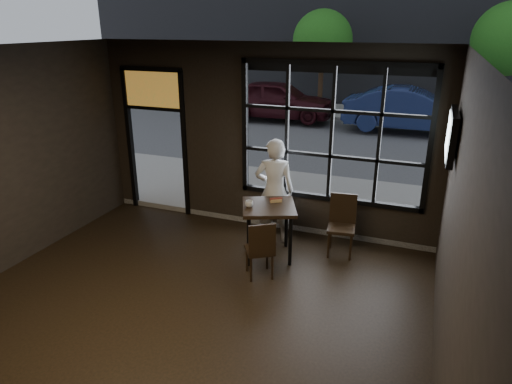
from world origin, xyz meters
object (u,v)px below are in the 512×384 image
at_px(chair_near, 259,248).
at_px(navy_car, 411,109).
at_px(man, 274,191).
at_px(cafe_table, 269,231).

height_order(chair_near, navy_car, navy_car).
height_order(chair_near, man, man).
distance_m(chair_near, navy_car, 10.33).
bearing_deg(navy_car, chair_near, 171.63).
height_order(man, navy_car, man).
height_order(cafe_table, chair_near, chair_near).
bearing_deg(navy_car, cafe_table, 170.66).
xyz_separation_m(cafe_table, navy_car, (1.50, 9.62, 0.38)).
bearing_deg(cafe_table, chair_near, -105.47).
bearing_deg(cafe_table, navy_car, 58.21).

